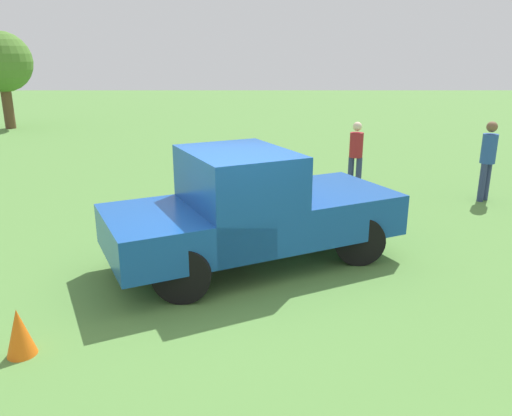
{
  "coord_description": "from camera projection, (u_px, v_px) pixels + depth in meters",
  "views": [
    {
      "loc": [
        0.32,
        -6.63,
        3.16
      ],
      "look_at": [
        0.3,
        0.69,
        0.9
      ],
      "focal_mm": 35.05,
      "sensor_mm": 36.0,
      "label": 1
    }
  ],
  "objects": [
    {
      "name": "ground_plane",
      "position": [
        235.0,
        281.0,
        7.27
      ],
      "size": [
        80.0,
        80.0,
        0.0
      ],
      "primitive_type": "plane",
      "color": "#54843D"
    },
    {
      "name": "pickup_truck",
      "position": [
        249.0,
        207.0,
        7.61
      ],
      "size": [
        4.83,
        3.6,
        1.81
      ],
      "rotation": [
        0.0,
        0.0,
        0.45
      ],
      "color": "black",
      "rests_on": "ground_plane"
    },
    {
      "name": "person_bystander",
      "position": [
        357.0,
        152.0,
        11.98
      ],
      "size": [
        0.44,
        0.44,
        1.63
      ],
      "rotation": [
        0.0,
        0.0,
        1.04
      ],
      "color": "navy",
      "rests_on": "ground_plane"
    },
    {
      "name": "person_visitor",
      "position": [
        490.0,
        157.0,
        10.96
      ],
      "size": [
        0.45,
        0.45,
        1.77
      ],
      "rotation": [
        0.0,
        0.0,
        2.25
      ],
      "color": "navy",
      "rests_on": "ground_plane"
    },
    {
      "name": "tree_back_right",
      "position": [
        3.0,
        63.0,
        21.41
      ],
      "size": [
        2.55,
        2.55,
        4.12
      ],
      "color": "brown",
      "rests_on": "ground_plane"
    },
    {
      "name": "traffic_cone",
      "position": [
        21.0,
        332.0,
        5.42
      ],
      "size": [
        0.32,
        0.32,
        0.55
      ],
      "primitive_type": "cone",
      "color": "orange",
      "rests_on": "ground_plane"
    }
  ]
}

